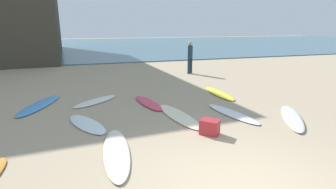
% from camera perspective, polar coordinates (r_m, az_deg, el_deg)
% --- Properties ---
extents(ocean_water, '(120.00, 40.00, 0.08)m').
position_cam_1_polar(ocean_water, '(39.23, -14.74, 10.52)').
color(ocean_water, '#426675').
rests_on(ocean_water, ground_plane).
extents(surfboard_0, '(0.74, 2.50, 0.07)m').
position_cam_1_polar(surfboard_0, '(5.76, -11.31, -12.29)').
color(surfboard_0, silver).
rests_on(surfboard_0, ground_plane).
extents(surfboard_1, '(0.92, 2.26, 0.07)m').
position_cam_1_polar(surfboard_1, '(8.22, 13.90, -4.08)').
color(surfboard_1, white).
rests_on(surfboard_1, ground_plane).
extents(surfboard_4, '(0.62, 2.25, 0.07)m').
position_cam_1_polar(surfboard_4, '(10.55, 11.22, 0.26)').
color(surfboard_4, yellow).
rests_on(surfboard_4, ground_plane).
extents(surfboard_5, '(1.77, 2.28, 0.09)m').
position_cam_1_polar(surfboard_5, '(8.43, 25.66, -4.60)').
color(surfboard_5, silver).
rests_on(surfboard_5, ground_plane).
extents(surfboard_6, '(1.46, 2.60, 0.07)m').
position_cam_1_polar(surfboard_6, '(9.84, -26.49, -2.11)').
color(surfboard_6, '#4E9BE2').
rests_on(surfboard_6, ground_plane).
extents(surfboard_7, '(1.84, 1.71, 0.06)m').
position_cam_1_polar(surfboard_7, '(9.64, -15.67, -1.42)').
color(surfboard_7, white).
rests_on(surfboard_7, ground_plane).
extents(surfboard_8, '(0.89, 2.53, 0.06)m').
position_cam_1_polar(surfboard_8, '(7.81, 2.33, -4.69)').
color(surfboard_8, beige).
rests_on(surfboard_8, ground_plane).
extents(surfboard_9, '(1.29, 1.98, 0.07)m').
position_cam_1_polar(surfboard_9, '(7.50, -17.48, -6.20)').
color(surfboard_9, white).
rests_on(surfboard_9, ground_plane).
extents(surfboard_10, '(0.82, 2.10, 0.09)m').
position_cam_1_polar(surfboard_10, '(9.09, -4.43, -1.80)').
color(surfboard_10, '#DD435C').
rests_on(surfboard_10, ground_plane).
extents(beachgoer_near, '(0.37, 0.37, 1.83)m').
position_cam_1_polar(beachgoer_near, '(14.86, 4.90, 8.54)').
color(beachgoer_near, '#1E3342').
rests_on(beachgoer_near, ground_plane).
extents(beach_cooler, '(0.56, 0.55, 0.38)m').
position_cam_1_polar(beach_cooler, '(6.61, 9.18, -7.10)').
color(beach_cooler, '#B2282D').
rests_on(beach_cooler, ground_plane).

